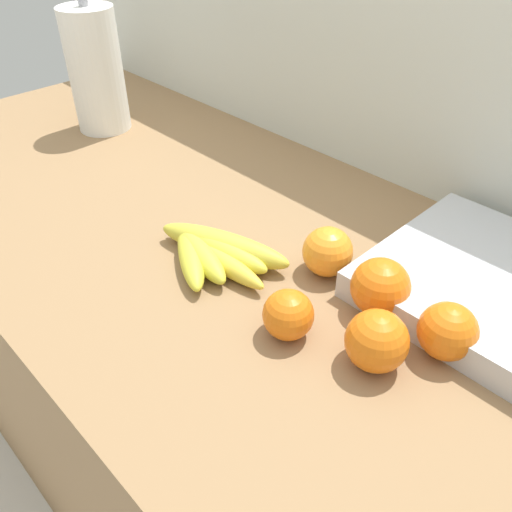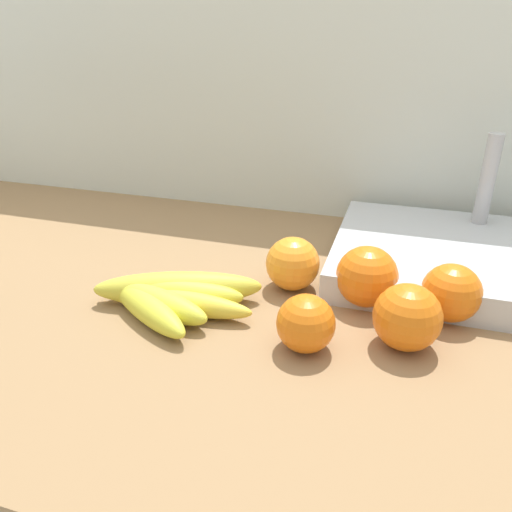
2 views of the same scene
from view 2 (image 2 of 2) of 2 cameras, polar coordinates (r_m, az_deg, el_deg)
name	(u,v)px [view 2 (image 2 of 2)]	position (r m, az deg, el deg)	size (l,w,h in m)	color
counter	(213,512)	(0.98, -5.00, -27.49)	(1.83, 0.70, 0.89)	olive
wall_back	(273,304)	(1.11, 1.98, -5.59)	(2.23, 0.06, 1.30)	silver
banana_bunch	(167,296)	(0.64, -10.26, -4.63)	(0.22, 0.16, 0.04)	gold
orange_front	(367,276)	(0.65, 12.72, -2.33)	(0.08, 0.08, 0.08)	orange
orange_center	(293,264)	(0.67, 4.27, -0.89)	(0.07, 0.07, 0.07)	orange
orange_right	(451,293)	(0.65, 21.69, -3.99)	(0.07, 0.07, 0.07)	orange
orange_far_right	(407,317)	(0.58, 17.13, -6.79)	(0.08, 0.08, 0.08)	orange
orange_back_left	(306,323)	(0.55, 5.79, -7.78)	(0.07, 0.07, 0.07)	orange
sink_basin	(483,260)	(0.79, 24.80, -0.48)	(0.42, 0.30, 0.19)	#B7BABF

